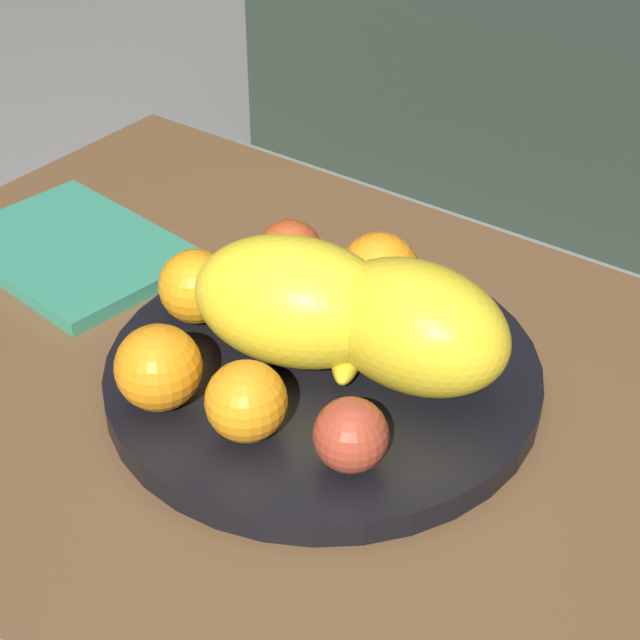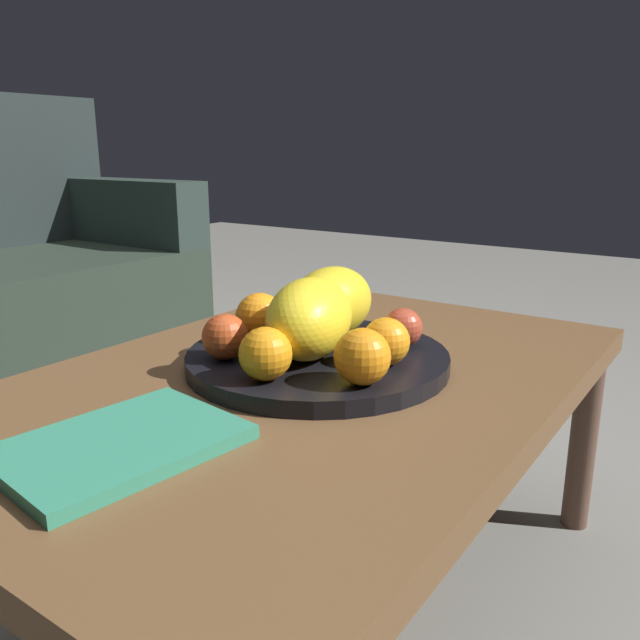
% 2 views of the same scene
% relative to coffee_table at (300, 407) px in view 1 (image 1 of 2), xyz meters
% --- Properties ---
extents(ground_plane, '(8.00, 8.00, 0.00)m').
position_rel_coffee_table_xyz_m(ground_plane, '(0.00, 0.00, -0.36)').
color(ground_plane, slate).
extents(coffee_table, '(1.05, 0.69, 0.40)m').
position_rel_coffee_table_xyz_m(coffee_table, '(0.00, 0.00, 0.00)').
color(coffee_table, brown).
rests_on(coffee_table, ground_plane).
extents(fruit_bowl, '(0.40, 0.40, 0.03)m').
position_rel_coffee_table_xyz_m(fruit_bowl, '(0.03, -0.00, 0.05)').
color(fruit_bowl, black).
rests_on(fruit_bowl, coffee_table).
extents(melon_large_front, '(0.21, 0.17, 0.12)m').
position_rel_coffee_table_xyz_m(melon_large_front, '(0.00, -0.01, 0.13)').
color(melon_large_front, yellow).
rests_on(melon_large_front, fruit_bowl).
extents(melon_smaller_beside, '(0.18, 0.13, 0.12)m').
position_rel_coffee_table_xyz_m(melon_smaller_beside, '(0.11, 0.03, 0.12)').
color(melon_smaller_beside, yellow).
rests_on(melon_smaller_beside, fruit_bowl).
extents(orange_front, '(0.08, 0.08, 0.08)m').
position_rel_coffee_table_xyz_m(orange_front, '(-0.05, -0.13, 0.10)').
color(orange_front, orange).
rests_on(orange_front, fruit_bowl).
extents(orange_left, '(0.07, 0.07, 0.07)m').
position_rel_coffee_table_xyz_m(orange_left, '(0.03, -0.11, 0.10)').
color(orange_left, orange).
rests_on(orange_left, fruit_bowl).
extents(orange_right, '(0.07, 0.07, 0.07)m').
position_rel_coffee_table_xyz_m(orange_right, '(-0.11, -0.01, 0.10)').
color(orange_right, orange).
rests_on(orange_right, fruit_bowl).
extents(orange_back, '(0.08, 0.08, 0.08)m').
position_rel_coffee_table_xyz_m(orange_back, '(0.02, 0.10, 0.11)').
color(orange_back, orange).
rests_on(orange_back, fruit_bowl).
extents(apple_front, '(0.07, 0.07, 0.07)m').
position_rel_coffee_table_xyz_m(apple_front, '(-0.08, 0.09, 0.10)').
color(apple_front, '#B8451D').
rests_on(apple_front, fruit_bowl).
extents(apple_left, '(0.06, 0.06, 0.06)m').
position_rel_coffee_table_xyz_m(apple_left, '(0.12, -0.09, 0.10)').
color(apple_left, '#A73C27').
rests_on(apple_left, fruit_bowl).
extents(banana_bunch, '(0.15, 0.15, 0.06)m').
position_rel_coffee_table_xyz_m(banana_bunch, '(0.04, 0.04, 0.09)').
color(banana_bunch, yellow).
rests_on(banana_bunch, fruit_bowl).
extents(magazine, '(0.27, 0.21, 0.02)m').
position_rel_coffee_table_xyz_m(magazine, '(-0.33, 0.02, 0.05)').
color(magazine, '#328467').
rests_on(magazine, coffee_table).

